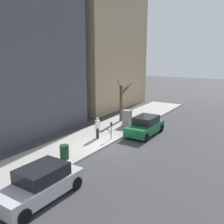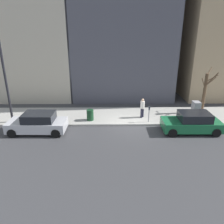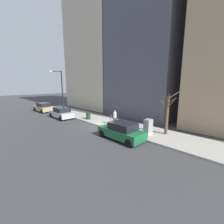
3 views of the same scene
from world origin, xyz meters
name	(u,v)px [view 1 (image 1 of 3)]	position (x,y,z in m)	size (l,w,h in m)	color
ground_plane	(106,147)	(0.00, 0.00, 0.00)	(120.00, 120.00, 0.00)	#38383A
sidewalk	(84,141)	(2.00, 0.00, 0.07)	(4.00, 36.00, 0.15)	#9E9B93
parked_car_green	(145,126)	(-1.05, -4.31, 0.74)	(1.95, 4.21, 1.52)	#196038
parked_car_silver	(40,183)	(-1.03, 7.03, 0.74)	(1.99, 4.23, 1.52)	#B7B7BC
parking_meter	(111,129)	(0.45, -1.38, 0.98)	(0.14, 0.10, 1.35)	slate
utility_box	(127,118)	(1.30, -5.45, 0.85)	(0.83, 0.61, 1.43)	#A8A399
bare_tree	(121,102)	(2.59, -6.57, 2.08)	(1.76, 1.38, 3.99)	brown
trash_bin	(64,152)	(0.90, 3.35, 0.60)	(0.56, 0.56, 0.90)	#14381E
pedestrian_near_meter	(97,127)	(1.47, -1.00, 1.09)	(0.36, 0.36, 1.66)	#1E1E2D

